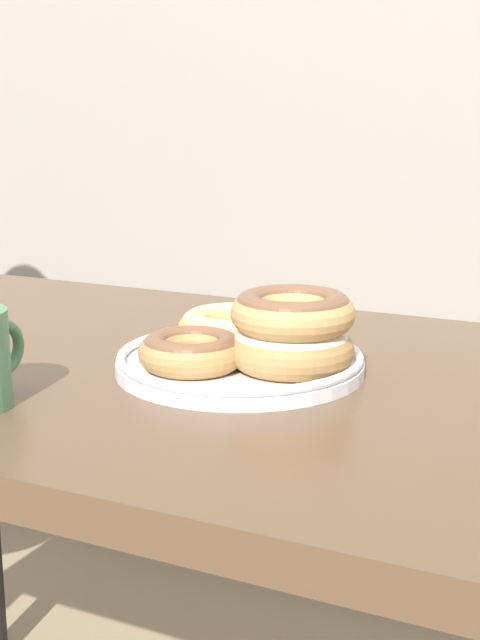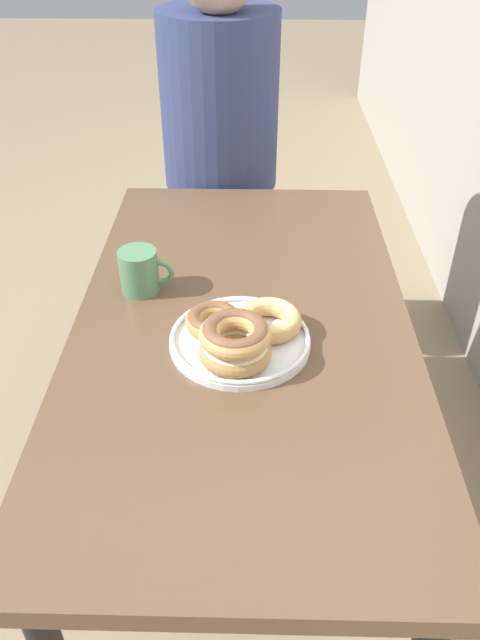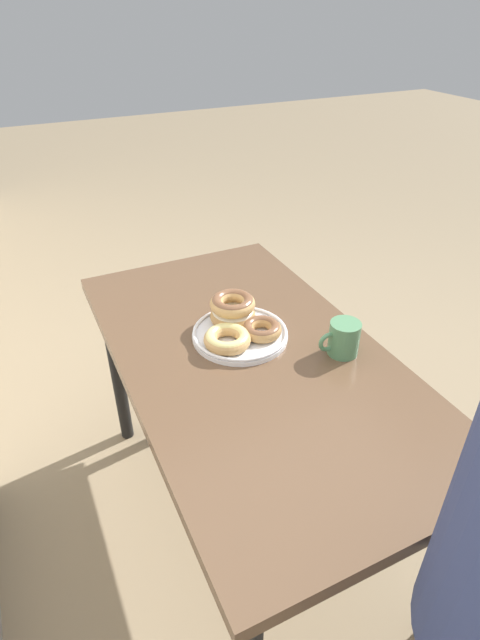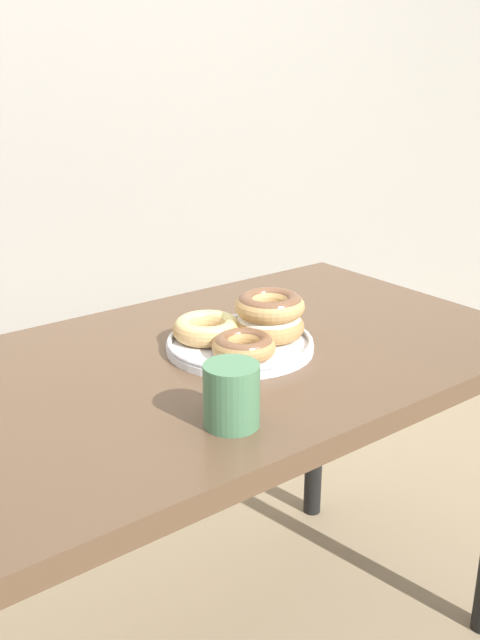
{
  "view_description": "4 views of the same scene",
  "coord_description": "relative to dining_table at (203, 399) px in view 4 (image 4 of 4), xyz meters",
  "views": [
    {
      "loc": [
        0.5,
        -0.6,
        1.03
      ],
      "look_at": [
        0.09,
        0.26,
        0.8
      ],
      "focal_mm": 50.0,
      "sensor_mm": 36.0,
      "label": 1
    },
    {
      "loc": [
        1.05,
        0.29,
        1.51
      ],
      "look_at": [
        0.09,
        0.26,
        0.8
      ],
      "focal_mm": 35.0,
      "sensor_mm": 36.0,
      "label": 2
    },
    {
      "loc": [
        -0.99,
        0.78,
        1.58
      ],
      "look_at": [
        0.09,
        0.26,
        0.8
      ],
      "focal_mm": 28.0,
      "sensor_mm": 36.0,
      "label": 3
    },
    {
      "loc": [
        -0.68,
        -0.73,
        1.26
      ],
      "look_at": [
        0.09,
        0.26,
        0.8
      ],
      "focal_mm": 40.0,
      "sensor_mm": 36.0,
      "label": 4
    }
  ],
  "objects": [
    {
      "name": "dining_table",
      "position": [
        0.0,
        0.0,
        0.0
      ],
      "size": [
        1.28,
        0.7,
        0.74
      ],
      "color": "brown",
      "rests_on": "ground_plane"
    },
    {
      "name": "donut_plate",
      "position": [
        0.1,
        -0.0,
        0.12
      ],
      "size": [
        0.28,
        0.28,
        0.1
      ],
      "color": "white",
      "rests_on": "dining_table"
    },
    {
      "name": "coffee_mug",
      "position": [
        -0.1,
        -0.23,
        0.13
      ],
      "size": [
        0.09,
        0.12,
        0.1
      ],
      "color": "#4C7F56",
      "rests_on": "dining_table"
    }
  ]
}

